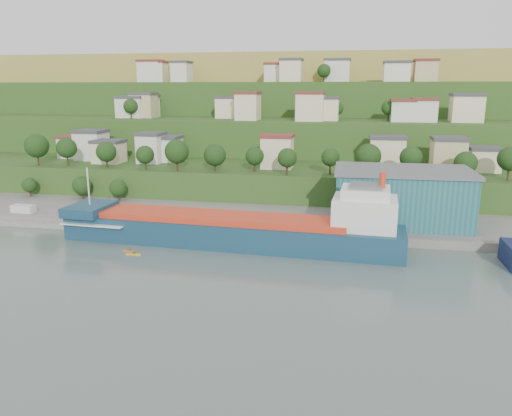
% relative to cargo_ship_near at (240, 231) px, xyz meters
% --- Properties ---
extents(ground, '(500.00, 500.00, 0.00)m').
position_rel_cargo_ship_near_xyz_m(ground, '(-5.68, -10.00, -3.01)').
color(ground, '#4A5A52').
rests_on(ground, ground).
extents(quay, '(220.00, 26.00, 4.00)m').
position_rel_cargo_ship_near_xyz_m(quay, '(14.32, 18.00, -3.01)').
color(quay, slate).
rests_on(quay, ground).
extents(pebble_beach, '(40.00, 18.00, 2.40)m').
position_rel_cargo_ship_near_xyz_m(pebble_beach, '(-60.68, 12.00, -3.01)').
color(pebble_beach, slate).
rests_on(pebble_beach, ground).
extents(hillside, '(360.00, 210.92, 96.00)m').
position_rel_cargo_ship_near_xyz_m(hillside, '(-5.69, 158.66, -2.92)').
color(hillside, '#284719').
rests_on(hillside, ground).
extents(cargo_ship_near, '(73.76, 14.71, 18.85)m').
position_rel_cargo_ship_near_xyz_m(cargo_ship_near, '(0.00, 0.00, 0.00)').
color(cargo_ship_near, '#133449').
rests_on(cargo_ship_near, ground).
extents(warehouse, '(31.41, 19.68, 12.80)m').
position_rel_cargo_ship_near_xyz_m(warehouse, '(34.47, 18.05, 5.42)').
color(warehouse, '#205A60').
rests_on(warehouse, quay).
extents(caravan, '(5.94, 2.63, 2.74)m').
position_rel_cargo_ship_near_xyz_m(caravan, '(-58.93, 9.13, -0.44)').
color(caravan, silver).
rests_on(caravan, pebble_beach).
extents(dinghy, '(3.99, 2.57, 0.75)m').
position_rel_cargo_ship_near_xyz_m(dinghy, '(-52.02, 10.37, -1.44)').
color(dinghy, silver).
rests_on(dinghy, pebble_beach).
extents(kayak_orange, '(3.14, 1.13, 0.77)m').
position_rel_cargo_ship_near_xyz_m(kayak_orange, '(-21.48, -8.99, -2.78)').
color(kayak_orange, '#D66013').
rests_on(kayak_orange, ground).
extents(kayak_yellow, '(3.11, 0.74, 0.77)m').
position_rel_cargo_ship_near_xyz_m(kayak_yellow, '(-19.69, -10.81, -2.78)').
color(kayak_yellow, gold).
rests_on(kayak_yellow, ground).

